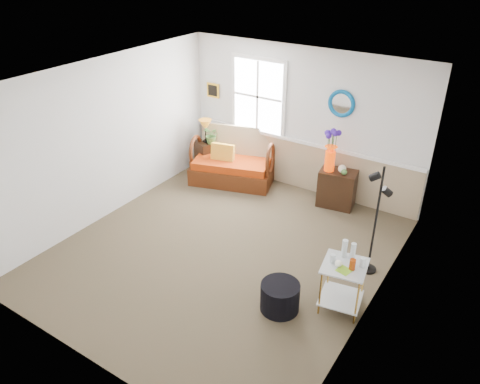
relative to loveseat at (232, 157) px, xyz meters
The scene contains 19 objects.
floor 2.36m from the loveseat, 59.97° to the right, with size 4.50×5.00×0.01m, color brown.
ceiling 3.12m from the loveseat, 59.97° to the right, with size 4.50×5.00×0.01m, color white.
walls 2.45m from the loveseat, 59.97° to the right, with size 4.51×5.01×2.60m.
wainscot 1.25m from the loveseat, 22.55° to the left, with size 4.46×0.02×0.90m, color tan.
chair_rail 1.32m from the loveseat, 22.12° to the left, with size 4.46×0.04×0.06m, color white.
window 1.23m from the loveseat, 61.42° to the left, with size 1.14×0.06×1.44m, color white, non-canonical shape.
picture 1.39m from the loveseat, 147.86° to the left, with size 0.28×0.03×0.28m, color gold.
mirror 2.29m from the loveseat, 14.50° to the left, with size 0.47×0.47×0.07m, color #0E85B9.
loveseat is the anchor object (origin of this frame).
throw_pillow 0.19m from the loveseat, 143.46° to the right, with size 0.44×0.11×0.44m, color orange, non-canonical shape.
lamp_stand 0.68m from the loveseat, behind, with size 0.37×0.37×0.65m, color black, non-canonical shape.
table_lamp 0.75m from the loveseat, behind, with size 0.25×0.25×0.46m, color #C1751D, non-canonical shape.
potted_plant 0.58m from the loveseat, behind, with size 0.31×0.35×0.27m, color #4B7C3A.
cabinet 2.05m from the loveseat, ahead, with size 0.62×0.40×0.66m, color black, non-canonical shape.
flower_vase 1.96m from the loveseat, ahead, with size 0.22×0.22×0.74m, color red, non-canonical shape.
side_table 3.79m from the loveseat, 34.97° to the right, with size 0.53×0.53×0.67m, color #BA8933, non-canonical shape.
tabletop_items 3.79m from the loveseat, 34.40° to the right, with size 0.40×0.40×0.24m, color silver, non-canonical shape.
floor_lamp 3.40m from the loveseat, 21.44° to the right, with size 0.23×0.23×1.62m, color black, non-canonical shape.
ottoman 3.61m from the loveseat, 46.61° to the right, with size 0.50×0.50×0.38m, color black.
Camera 1 is at (3.36, -4.68, 4.17)m, focal length 35.00 mm.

